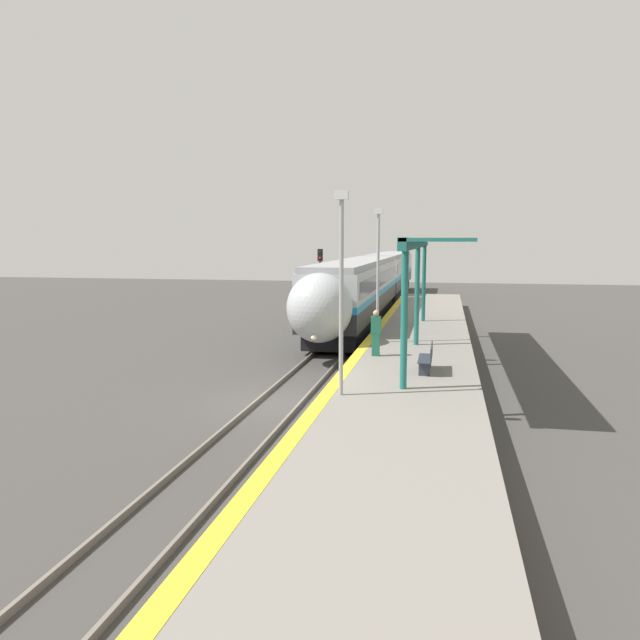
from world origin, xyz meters
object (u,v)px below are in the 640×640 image
Objects in this scene: person_waiting at (376,332)px; railway_signal at (320,281)px; lamppost_near at (341,280)px; platform_bench at (428,357)px; train at (375,280)px; lamppost_mid at (378,267)px.

railway_signal is at bearing 110.33° from person_waiting.
railway_signal is (-4.64, 12.52, 1.04)m from person_waiting.
lamppost_near is at bearing -76.86° from railway_signal.
platform_bench is 1.03× the size of person_waiting.
person_waiting is at bearing -69.67° from railway_signal.
lamppost_near reaches higher than train.
train is 20.34m from lamppost_mid.
train is 26.21m from platform_bench.
lamppost_mid is at bearing -83.37° from train.
person_waiting is 13.39m from railway_signal.
platform_bench is at bearing -79.85° from train.
lamppost_near and lamppost_mid have the same top height.
railway_signal is at bearing 114.97° from lamppost_mid.
lamppost_mid reaches higher than person_waiting.
train is at bearing 94.55° from lamppost_near.
person_waiting is 6.52m from lamppost_near.
railway_signal reaches higher than person_waiting.
lamppost_mid is at bearing -65.03° from railway_signal.
lamppost_mid is at bearing 111.90° from platform_bench.
lamppost_near is at bearing -122.23° from platform_bench.
lamppost_near is (2.34, -29.40, 1.80)m from train.
person_waiting reaches higher than platform_bench.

